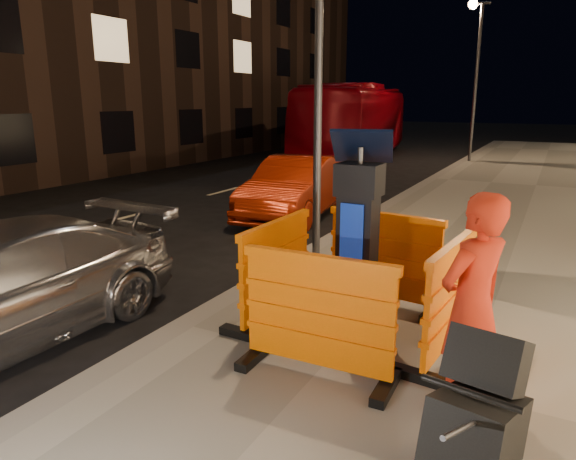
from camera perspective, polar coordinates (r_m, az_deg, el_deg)
The scene contains 14 objects.
ground_plane at distance 5.98m, azimuth -11.56°, elevation -11.50°, with size 120.00×120.00×0.00m, color black.
sidewalk at distance 4.84m, azimuth 18.73°, elevation -17.61°, with size 6.00×60.00×0.15m, color gray.
kerb at distance 5.95m, azimuth -11.59°, elevation -10.85°, with size 0.30×60.00×0.15m, color slate.
parking_kiosk at distance 5.28m, azimuth 7.72°, elevation -1.32°, with size 0.64×0.64×2.03m, color black.
barrier_front at distance 4.59m, azimuth 3.36°, elevation -9.56°, with size 1.45×0.60×1.13m, color #F06501.
barrier_back at distance 6.27m, azimuth 10.60°, elevation -3.19°, with size 1.45×0.60×1.13m, color #F06501.
barrier_kerbside at distance 5.78m, azimuth -1.32°, elevation -4.43°, with size 1.45×0.60×1.13m, color #F06501.
barrier_bldgside at distance 5.19m, azimuth 17.52°, elevation -7.36°, with size 1.45×0.60×1.13m, color #F06501.
car_red at distance 11.67m, azimuth 0.90°, elevation 1.53°, with size 1.42×4.06×1.34m, color maroon.
bus_doubledecker at distance 24.09m, azimuth 7.45°, elevation 8.01°, with size 2.72×11.63×3.24m, color maroon.
man at distance 4.20m, azimuth 19.76°, elevation -8.00°, with size 0.65×0.43×1.78m, color #B0210F.
stroller at distance 3.56m, azimuth 20.29°, elevation -19.34°, with size 0.52×0.80×1.00m, color black.
street_lamp_mid at distance 7.84m, azimuth 3.43°, elevation 18.48°, with size 0.12×0.12×6.00m, color #3F3F44.
street_lamp_far at distance 22.36m, azimuth 20.12°, elevation 14.90°, with size 0.12×0.12×6.00m, color #3F3F44.
Camera 1 is at (3.49, -4.12, 2.57)m, focal length 32.00 mm.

